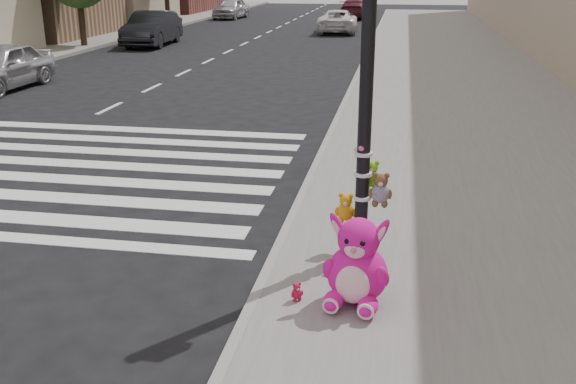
% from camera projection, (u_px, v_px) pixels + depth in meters
% --- Properties ---
extents(ground, '(120.00, 120.00, 0.00)m').
position_uv_depth(ground, '(101.00, 319.00, 6.79)').
color(ground, black).
rests_on(ground, ground).
extents(sidewalk_near, '(7.00, 80.00, 0.14)m').
position_uv_depth(sidewalk_near, '(484.00, 120.00, 15.24)').
color(sidewalk_near, slate).
rests_on(sidewalk_near, ground).
extents(sidewalk_far, '(6.00, 80.00, 0.14)m').
position_uv_depth(sidewalk_far, '(13.00, 51.00, 27.53)').
color(sidewalk_far, slate).
rests_on(sidewalk_far, ground).
extents(curb_edge, '(0.12, 80.00, 0.15)m').
position_uv_depth(curb_edge, '(339.00, 115.00, 15.80)').
color(curb_edge, gray).
rests_on(curb_edge, ground).
extents(crosswalk, '(11.00, 6.00, 0.01)m').
position_uv_depth(crosswalk, '(2.00, 160.00, 12.35)').
color(crosswalk, silver).
rests_on(crosswalk, ground).
extents(signal_pole, '(0.70, 0.49, 4.00)m').
position_uv_depth(signal_pole, '(366.00, 127.00, 7.46)').
color(signal_pole, black).
rests_on(signal_pole, sidewalk_near).
extents(pink_bunny, '(0.72, 0.81, 1.01)m').
position_uv_depth(pink_bunny, '(357.00, 267.00, 6.70)').
color(pink_bunny, '#E71398').
rests_on(pink_bunny, sidewalk_near).
extents(red_teddy, '(0.18, 0.16, 0.21)m').
position_uv_depth(red_teddy, '(297.00, 292.00, 6.84)').
color(red_teddy, '#C4133C').
rests_on(red_teddy, sidewalk_near).
extents(car_silver_far, '(1.70, 4.07, 1.38)m').
position_uv_depth(car_silver_far, '(0.00, 67.00, 19.16)').
color(car_silver_far, '#B2B2B7').
rests_on(car_silver_far, ground).
extents(car_dark_far, '(1.92, 4.80, 1.55)m').
position_uv_depth(car_dark_far, '(152.00, 28.00, 29.86)').
color(car_dark_far, black).
rests_on(car_dark_far, ground).
extents(car_white_near, '(2.31, 4.61, 1.25)m').
position_uv_depth(car_white_near, '(338.00, 21.00, 35.62)').
color(car_white_near, white).
rests_on(car_white_near, ground).
extents(car_maroon_near, '(1.93, 4.61, 1.33)m').
position_uv_depth(car_maroon_near, '(354.00, 9.00, 45.09)').
color(car_maroon_near, '#561823').
rests_on(car_maroon_near, ground).
extents(car_silver_deep, '(2.02, 4.31, 1.42)m').
position_uv_depth(car_silver_deep, '(231.00, 8.00, 45.20)').
color(car_silver_deep, silver).
rests_on(car_silver_deep, ground).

